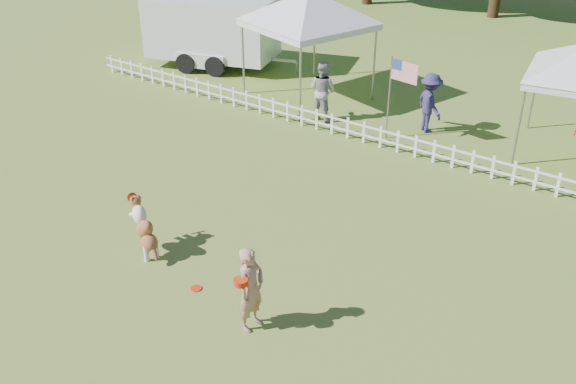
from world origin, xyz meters
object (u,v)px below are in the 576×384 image
(handler, at_px, (251,289))
(spectator_a, at_px, (323,91))
(frisbee_on_turf, at_px, (196,288))
(flag_pole, at_px, (389,98))
(dog, at_px, (145,229))
(spectator_b, at_px, (430,103))
(cargo_trailer, at_px, (212,32))
(canopy_tent_left, at_px, (308,46))

(handler, distance_m, spectator_a, 9.14)
(frisbee_on_turf, bearing_deg, flag_pole, 93.27)
(handler, bearing_deg, spectator_a, 23.69)
(dog, height_order, spectator_b, spectator_b)
(dog, xyz_separation_m, cargo_trailer, (-6.95, 9.69, 0.65))
(cargo_trailer, height_order, spectator_a, cargo_trailer)
(cargo_trailer, bearing_deg, flag_pole, -32.40)
(canopy_tent_left, relative_size, spectator_b, 1.96)
(dog, xyz_separation_m, canopy_tent_left, (-2.46, 9.04, 1.05))
(flag_pole, bearing_deg, cargo_trailer, 175.08)
(dog, distance_m, spectator_b, 8.90)
(dog, relative_size, spectator_a, 0.64)
(canopy_tent_left, distance_m, spectator_b, 4.32)
(handler, relative_size, spectator_b, 0.92)
(canopy_tent_left, height_order, spectator_a, canopy_tent_left)
(spectator_a, bearing_deg, dog, 103.14)
(handler, height_order, dog, handler)
(canopy_tent_left, relative_size, cargo_trailer, 0.59)
(canopy_tent_left, relative_size, spectator_a, 1.87)
(flag_pole, bearing_deg, spectator_a, -173.66)
(cargo_trailer, relative_size, flag_pole, 2.40)
(dog, distance_m, canopy_tent_left, 9.43)
(cargo_trailer, xyz_separation_m, flag_pole, (8.04, -2.05, -0.06))
(cargo_trailer, distance_m, spectator_b, 8.79)
(dog, distance_m, flag_pole, 7.73)
(dog, relative_size, spectator_b, 0.67)
(frisbee_on_turf, height_order, cargo_trailer, cargo_trailer)
(handler, relative_size, cargo_trailer, 0.28)
(canopy_tent_left, bearing_deg, dog, -58.29)
(frisbee_on_turf, xyz_separation_m, spectator_b, (0.24, 8.99, 0.81))
(frisbee_on_turf, bearing_deg, cargo_trailer, 130.44)
(spectator_a, bearing_deg, flag_pole, -177.68)
(frisbee_on_turf, distance_m, spectator_b, 9.03)
(spectator_a, bearing_deg, spectator_b, -155.73)
(dog, height_order, spectator_a, spectator_a)
(handler, relative_size, frisbee_on_turf, 7.54)
(frisbee_on_turf, height_order, spectator_b, spectator_b)
(flag_pole, relative_size, spectator_a, 1.32)
(dog, height_order, cargo_trailer, cargo_trailer)
(handler, bearing_deg, flag_pole, 10.68)
(frisbee_on_turf, bearing_deg, spectator_a, 107.92)
(spectator_a, bearing_deg, canopy_tent_left, -37.34)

